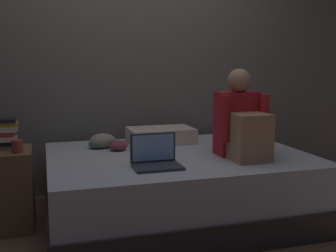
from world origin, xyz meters
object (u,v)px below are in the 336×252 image
(nightstand, at_px, (2,190))
(pillow, at_px, (161,135))
(bed, at_px, (177,186))
(laptop, at_px, (156,159))
(mug, at_px, (17,146))
(clothes_pile, at_px, (105,142))
(book_stack, at_px, (2,133))
(person_sitting, at_px, (242,124))

(nightstand, height_order, pillow, pillow)
(bed, relative_size, pillow, 3.57)
(nightstand, relative_size, laptop, 1.83)
(mug, bearing_deg, pillow, 19.59)
(pillow, bearing_deg, mug, -160.41)
(pillow, height_order, clothes_pile, pillow)
(pillow, relative_size, clothes_pile, 1.83)
(bed, xyz_separation_m, book_stack, (-1.28, 0.21, 0.45))
(nightstand, xyz_separation_m, book_stack, (0.02, 0.05, 0.41))
(nightstand, distance_m, mug, 0.38)
(book_stack, bearing_deg, pillow, 10.83)
(person_sitting, distance_m, book_stack, 1.76)
(person_sitting, xyz_separation_m, clothes_pile, (-0.93, 0.60, -0.20))
(nightstand, distance_m, person_sitting, 1.83)
(person_sitting, xyz_separation_m, book_stack, (-1.70, 0.46, -0.06))
(person_sitting, relative_size, mug, 7.28)
(bed, relative_size, nightstand, 3.41)
(laptop, bearing_deg, person_sitting, 8.74)
(book_stack, bearing_deg, bed, -9.15)
(clothes_pile, bearing_deg, bed, -33.74)
(pillow, height_order, mug, mug)
(nightstand, bearing_deg, laptop, -26.59)
(laptop, xyz_separation_m, mug, (-0.90, 0.40, 0.06))
(person_sitting, height_order, laptop, person_sitting)
(bed, relative_size, laptop, 6.25)
(bed, relative_size, clothes_pile, 6.54)
(mug, distance_m, clothes_pile, 0.73)
(bed, height_order, book_stack, book_stack)
(pillow, bearing_deg, laptop, -108.13)
(clothes_pile, bearing_deg, book_stack, -169.89)
(bed, distance_m, clothes_pile, 0.69)
(bed, bearing_deg, book_stack, 170.85)
(laptop, height_order, book_stack, book_stack)
(nightstand, distance_m, clothes_pile, 0.85)
(person_sitting, xyz_separation_m, mug, (-1.59, 0.29, -0.13))
(nightstand, relative_size, mug, 6.52)
(clothes_pile, bearing_deg, pillow, 11.92)
(laptop, bearing_deg, clothes_pile, 109.03)
(bed, xyz_separation_m, pillow, (-0.01, 0.45, 0.33))
(bed, height_order, nightstand, nightstand)
(nightstand, relative_size, pillow, 1.05)
(person_sitting, bearing_deg, pillow, 121.13)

